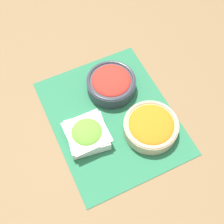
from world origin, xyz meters
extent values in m
plane|color=olive|center=(0.00, 0.00, 0.00)|extent=(3.00, 3.00, 0.00)
cube|color=#2D7A51|center=(0.00, 0.00, 0.00)|extent=(0.45, 0.36, 0.00)
cube|color=white|center=(-0.03, 0.10, 0.02)|extent=(0.13, 0.13, 0.04)
cube|color=white|center=(-0.03, 0.10, 0.04)|extent=(0.12, 0.12, 0.00)
ellipsoid|color=#6BAD38|center=(-0.03, 0.10, 0.04)|extent=(0.09, 0.09, 0.03)
cylinder|color=#333842|center=(0.10, -0.04, 0.03)|extent=(0.16, 0.16, 0.05)
torus|color=#333842|center=(0.10, -0.04, 0.05)|extent=(0.15, 0.15, 0.01)
ellipsoid|color=red|center=(0.10, -0.04, 0.05)|extent=(0.12, 0.12, 0.03)
cylinder|color=#C6B28E|center=(-0.09, -0.08, 0.02)|extent=(0.16, 0.16, 0.04)
torus|color=#C6B28E|center=(-0.09, -0.08, 0.04)|extent=(0.16, 0.16, 0.01)
ellipsoid|color=orange|center=(-0.09, -0.08, 0.04)|extent=(0.13, 0.13, 0.02)
camera|label=1|loc=(-0.41, 0.20, 0.85)|focal=50.00mm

